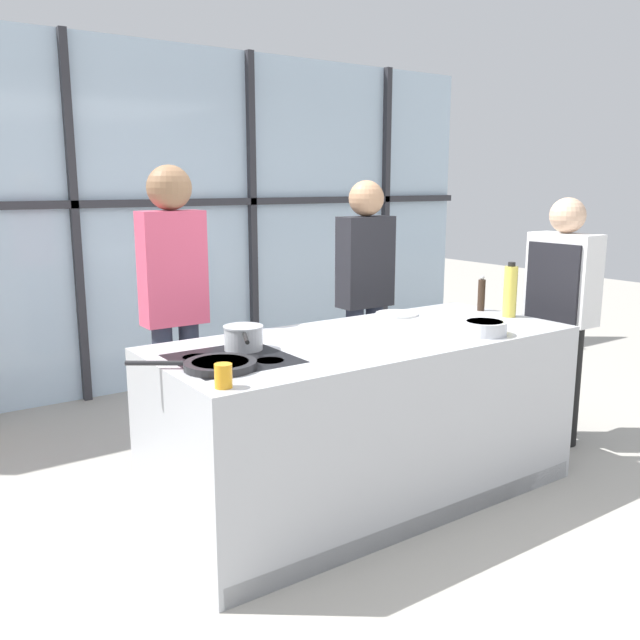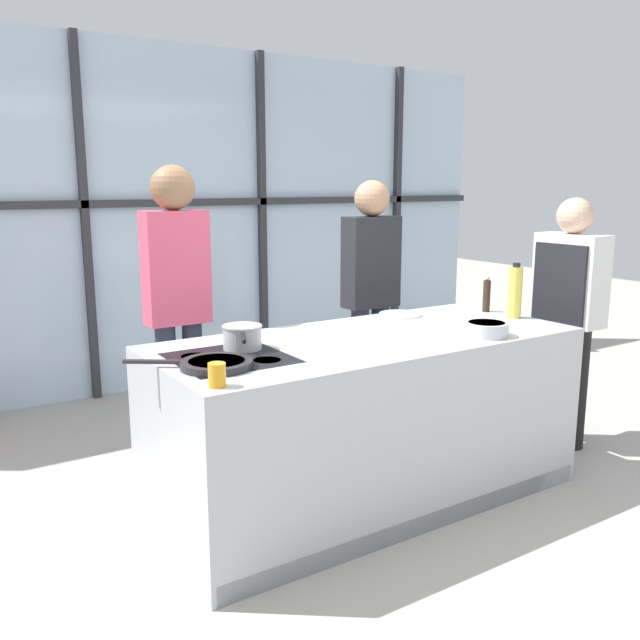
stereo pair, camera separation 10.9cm
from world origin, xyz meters
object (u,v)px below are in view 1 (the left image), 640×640
mixing_bowl (485,327)px  oil_bottle (510,291)px  spectator_center_left (365,286)px  saucepan (243,337)px  pepper_grinder (481,294)px  frying_pan (218,365)px  juice_glass_near (223,376)px  white_plate (397,314)px  spectator_far_left (174,294)px  chef (560,308)px

mixing_bowl → oil_bottle: 0.57m
spectator_center_left → saucepan: spectator_center_left is taller
oil_bottle → pepper_grinder: oil_bottle is taller
frying_pan → juice_glass_near: bearing=-112.3°
frying_pan → white_plate: frying_pan is taller
saucepan → oil_bottle: oil_bottle is taller
mixing_bowl → oil_bottle: size_ratio=0.71×
spectator_far_left → saucepan: (0.02, -0.79, -0.11)m
spectator_center_left → juice_glass_near: size_ratio=17.71×
pepper_grinder → juice_glass_near: pepper_grinder is taller
mixing_bowl → oil_bottle: (0.50, 0.25, 0.12)m
spectator_far_left → saucepan: 0.79m
spectator_far_left → saucepan: size_ratio=5.28×
chef → pepper_grinder: 0.56m
saucepan → pepper_grinder: pepper_grinder is taller
spectator_far_left → oil_bottle: size_ratio=5.43×
frying_pan → oil_bottle: (1.97, 0.06, 0.14)m
spectator_far_left → spectator_center_left: 1.40m
spectator_center_left → juice_glass_near: (-1.74, -1.29, -0.05)m
spectator_center_left → oil_bottle: 1.03m
chef → white_plate: size_ratio=6.21×
pepper_grinder → juice_glass_near: 2.16m
chef → spectator_far_left: 2.46m
frying_pan → pepper_grinder: (1.98, 0.29, 0.09)m
white_plate → spectator_center_left: bearing=71.1°
oil_bottle → white_plate: bearing=141.2°
chef → white_plate: (-1.04, 0.41, 0.01)m
spectator_center_left → oil_bottle: bearing=109.3°
juice_glass_near → frying_pan: bearing=67.7°
oil_bottle → chef: bearing=0.9°
pepper_grinder → white_plate: bearing=160.5°
spectator_far_left → white_plate: spectator_far_left is taller
pepper_grinder → spectator_far_left: bearing=157.1°
frying_pan → saucepan: bearing=43.4°
white_plate → oil_bottle: (0.53, -0.42, 0.15)m
white_plate → mixing_bowl: mixing_bowl is taller
frying_pan → pepper_grinder: 2.01m
spectator_far_left → frying_pan: bearing=77.3°
spectator_far_left → white_plate: (1.21, -0.55, -0.16)m
spectator_center_left → frying_pan: spectator_center_left is taller
chef → oil_bottle: bearing=90.9°
mixing_bowl → juice_glass_near: bearing=-177.6°
oil_bottle → juice_glass_near: 2.11m
spectator_center_left → pepper_grinder: size_ratio=7.64×
spectator_center_left → mixing_bowl: spectator_center_left is taller
spectator_far_left → saucepan: bearing=91.7°
spectator_center_left → pepper_grinder: spectator_center_left is taller
chef → oil_bottle: size_ratio=4.86×
spectator_center_left → frying_pan: size_ratio=3.40×
frying_pan → spectator_far_left: bearing=77.3°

